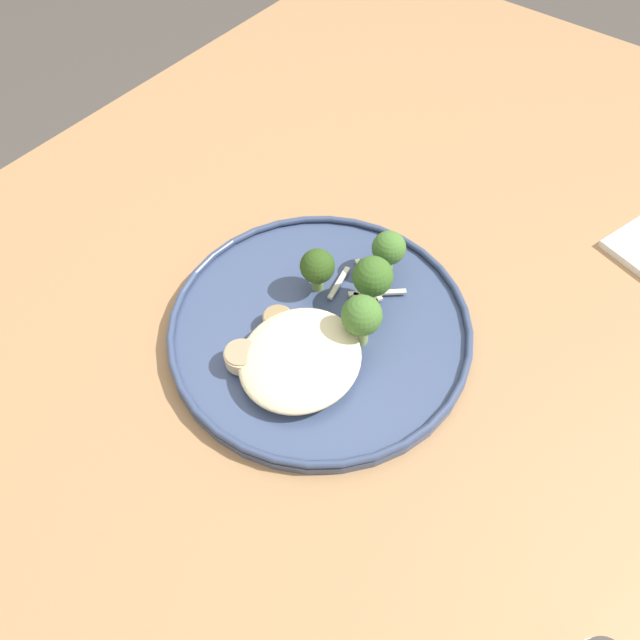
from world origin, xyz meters
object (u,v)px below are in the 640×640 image
at_px(broccoli_floret_small_sprig, 389,249).
at_px(broccoli_floret_front_edge, 317,267).
at_px(seared_scallop_tilted_round, 278,319).
at_px(seared_scallop_on_noodles, 241,357).
at_px(dinner_plate, 320,327).
at_px(seared_scallop_front_small, 309,383).
at_px(broccoli_floret_center_pile, 362,317).
at_px(seared_scallop_tiny_bay, 302,363).
at_px(broccoli_floret_tall_stalk, 373,277).

distance_m(broccoli_floret_small_sprig, broccoli_floret_front_edge, 0.07).
distance_m(seared_scallop_tilted_round, broccoli_floret_small_sprig, 0.13).
xyz_separation_m(seared_scallop_tilted_round, seared_scallop_on_noodles, (-0.05, -0.00, 0.00)).
height_order(dinner_plate, seared_scallop_tilted_round, seared_scallop_tilted_round).
relative_size(dinner_plate, seared_scallop_front_small, 8.39).
relative_size(seared_scallop_on_noodles, broccoli_floret_center_pile, 0.54).
bearing_deg(seared_scallop_on_noodles, broccoli_floret_small_sprig, -12.70).
distance_m(broccoli_floret_center_pile, broccoli_floret_front_edge, 0.08).
bearing_deg(broccoli_floret_front_edge, seared_scallop_front_small, -145.45).
height_order(seared_scallop_tilted_round, seared_scallop_front_small, seared_scallop_front_small).
relative_size(seared_scallop_tilted_round, broccoli_floret_small_sprig, 0.57).
bearing_deg(broccoli_floret_center_pile, seared_scallop_front_small, 177.06).
xyz_separation_m(seared_scallop_tiny_bay, seared_scallop_front_small, (-0.01, -0.02, 0.00)).
bearing_deg(seared_scallop_tilted_round, seared_scallop_front_small, -118.78).
relative_size(seared_scallop_on_noodles, broccoli_floret_small_sprig, 0.63).
bearing_deg(broccoli_floret_tall_stalk, dinner_plate, 160.03).
height_order(seared_scallop_tiny_bay, seared_scallop_tilted_round, seared_scallop_tiny_bay).
distance_m(seared_scallop_tiny_bay, seared_scallop_tilted_round, 0.06).
relative_size(seared_scallop_on_noodles, broccoli_floret_tall_stalk, 0.55).
bearing_deg(broccoli_floret_tall_stalk, broccoli_floret_front_edge, 110.24).
distance_m(seared_scallop_tilted_round, seared_scallop_on_noodles, 0.05).
distance_m(seared_scallop_tilted_round, seared_scallop_front_small, 0.08).
bearing_deg(seared_scallop_front_small, dinner_plate, 30.24).
bearing_deg(seared_scallop_tilted_round, broccoli_floret_tall_stalk, -33.52).
distance_m(seared_scallop_on_noodles, broccoli_floret_center_pile, 0.11).
xyz_separation_m(seared_scallop_tilted_round, seared_scallop_front_small, (-0.04, -0.07, 0.00)).
distance_m(broccoli_floret_center_pile, broccoli_floret_tall_stalk, 0.05).
height_order(dinner_plate, seared_scallop_front_small, seared_scallop_front_small).
xyz_separation_m(dinner_plate, seared_scallop_tiny_bay, (-0.05, -0.02, 0.01)).
bearing_deg(broccoli_floret_tall_stalk, seared_scallop_tilted_round, 146.48).
relative_size(seared_scallop_tiny_bay, seared_scallop_front_small, 0.72).
height_order(seared_scallop_on_noodles, broccoli_floret_center_pile, broccoli_floret_center_pile).
xyz_separation_m(broccoli_floret_tall_stalk, broccoli_floret_front_edge, (-0.02, 0.05, -0.00)).
bearing_deg(seared_scallop_tiny_bay, broccoli_floret_front_edge, 29.77).
xyz_separation_m(seared_scallop_tilted_round, broccoli_floret_tall_stalk, (0.08, -0.05, 0.03)).
height_order(dinner_plate, broccoli_floret_small_sprig, broccoli_floret_small_sprig).
xyz_separation_m(seared_scallop_tiny_bay, broccoli_floret_tall_stalk, (0.10, -0.00, 0.02)).
relative_size(seared_scallop_tiny_bay, broccoli_floret_small_sprig, 0.51).
distance_m(seared_scallop_front_small, broccoli_floret_small_sprig, 0.16).
bearing_deg(seared_scallop_on_noodles, broccoli_floret_front_edge, 0.65).
distance_m(seared_scallop_tiny_bay, seared_scallop_front_small, 0.02).
relative_size(seared_scallop_tiny_bay, broccoli_floret_center_pile, 0.43).
bearing_deg(seared_scallop_front_small, seared_scallop_on_noodles, 103.70).
height_order(broccoli_floret_small_sprig, broccoli_floret_tall_stalk, broccoli_floret_tall_stalk).
height_order(seared_scallop_tiny_bay, seared_scallop_front_small, seared_scallop_front_small).
height_order(dinner_plate, broccoli_floret_tall_stalk, broccoli_floret_tall_stalk).
relative_size(seared_scallop_tilted_round, seared_scallop_front_small, 0.81).
xyz_separation_m(seared_scallop_front_small, broccoli_floret_tall_stalk, (0.12, 0.02, 0.02)).
height_order(broccoli_floret_tall_stalk, broccoli_floret_front_edge, broccoli_floret_tall_stalk).
bearing_deg(seared_scallop_tilted_round, broccoli_floret_front_edge, -0.83).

